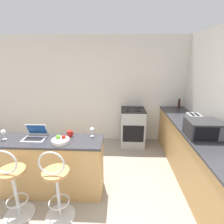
{
  "coord_description": "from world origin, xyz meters",
  "views": [
    {
      "loc": [
        0.56,
        -1.5,
        2.09
      ],
      "look_at": [
        0.41,
        1.93,
        1.02
      ],
      "focal_mm": 28.0,
      "sensor_mm": 36.0,
      "label": 1
    }
  ],
  "objects": [
    {
      "name": "bar_stool_near",
      "position": [
        -0.8,
        0.32,
        0.5
      ],
      "size": [
        0.4,
        0.4,
        1.06
      ],
      "color": "silver",
      "rests_on": "ground_plane"
    },
    {
      "name": "fruit_bowl",
      "position": [
        -0.28,
        0.74,
        0.95
      ],
      "size": [
        0.25,
        0.25,
        0.11
      ],
      "color": "silver",
      "rests_on": "breakfast_bar"
    },
    {
      "name": "breakfast_bar",
      "position": [
        -0.51,
        0.82,
        0.46
      ],
      "size": [
        1.67,
        0.49,
        0.92
      ],
      "color": "tan",
      "rests_on": "ground_plane"
    },
    {
      "name": "wine_glass_tall",
      "position": [
        0.15,
        0.96,
        1.02
      ],
      "size": [
        0.07,
        0.07,
        0.15
      ],
      "color": "silver",
      "rests_on": "breakfast_bar"
    },
    {
      "name": "wine_glass_short",
      "position": [
        -1.15,
        0.8,
        1.03
      ],
      "size": [
        0.07,
        0.07,
        0.16
      ],
      "color": "silver",
      "rests_on": "breakfast_bar"
    },
    {
      "name": "counter_right",
      "position": [
        1.89,
        1.15,
        0.46
      ],
      "size": [
        0.6,
        3.32,
        0.92
      ],
      "color": "tan",
      "rests_on": "ground_plane"
    },
    {
      "name": "laptop",
      "position": [
        -0.71,
        0.88,
        0.97
      ],
      "size": [
        0.33,
        0.27,
        0.21
      ],
      "color": "silver",
      "rests_on": "breakfast_bar"
    },
    {
      "name": "wall_back",
      "position": [
        0.0,
        2.82,
        1.3
      ],
      "size": [
        12.0,
        0.06,
        2.6
      ],
      "color": "silver",
      "rests_on": "ground_plane"
    },
    {
      "name": "bar_stool_far",
      "position": [
        -0.23,
        0.32,
        0.5
      ],
      "size": [
        0.4,
        0.4,
        1.06
      ],
      "color": "silver",
      "rests_on": "ground_plane"
    },
    {
      "name": "microwave",
      "position": [
        1.85,
        1.03,
        1.05
      ],
      "size": [
        0.49,
        0.41,
        0.26
      ],
      "color": "#2D2D30",
      "rests_on": "counter_right"
    },
    {
      "name": "toaster",
      "position": [
        1.91,
        1.54,
        1.02
      ],
      "size": [
        0.23,
        0.26,
        0.2
      ],
      "color": "#9EA3A8",
      "rests_on": "counter_right"
    },
    {
      "name": "mug_red",
      "position": [
        -0.2,
        0.96,
        0.96
      ],
      "size": [
        0.1,
        0.08,
        0.09
      ],
      "color": "red",
      "rests_on": "breakfast_bar"
    },
    {
      "name": "stove_range",
      "position": [
        0.89,
        2.49,
        0.46
      ],
      "size": [
        0.57,
        0.58,
        0.92
      ],
      "color": "#9EA3A8",
      "rests_on": "ground_plane"
    },
    {
      "name": "pepper_mill",
      "position": [
        2.0,
        2.64,
        1.03
      ],
      "size": [
        0.06,
        0.06,
        0.25
      ],
      "color": "#331E14",
      "rests_on": "counter_right"
    }
  ]
}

